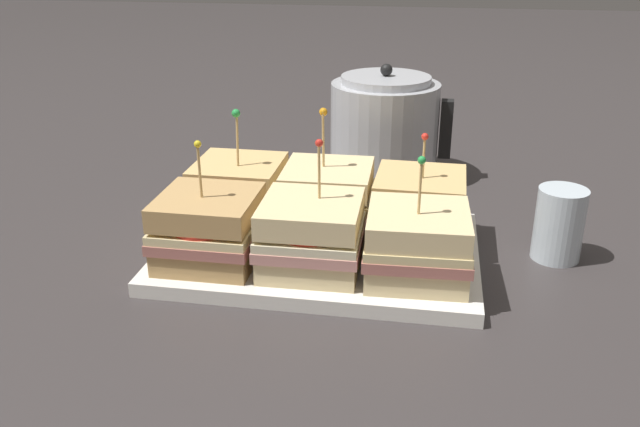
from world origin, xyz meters
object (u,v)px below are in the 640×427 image
object	(u,v)px
sandwich_back_center	(326,198)
sandwich_back_left	(239,192)
sandwich_back_right	(419,204)
sandwich_front_right	(417,244)
sandwich_front_left	(209,229)
drinking_glass	(559,224)
serving_platter	(320,251)
sandwich_front_center	(310,235)
kettle_steel	(385,128)

from	to	relation	value
sandwich_back_center	sandwich_back_left	bearing A→B (deg)	179.52
sandwich_back_right	sandwich_front_right	bearing A→B (deg)	-89.05
sandwich_front_right	sandwich_back_right	xyz separation A→B (m)	(-0.00, 0.12, -0.00)
sandwich_front_left	sandwich_back_right	world-z (taller)	sandwich_front_left
drinking_glass	sandwich_back_right	bearing A→B (deg)	176.97
serving_platter	sandwich_back_left	bearing A→B (deg)	153.52
serving_platter	sandwich_front_center	size ratio (longest dim) A/B	2.55
sandwich_front_center	sandwich_back_right	xyz separation A→B (m)	(0.12, 0.12, -0.00)
sandwich_back_left	sandwich_front_right	bearing A→B (deg)	-26.22
sandwich_front_left	drinking_glass	distance (m)	0.44
serving_platter	drinking_glass	xyz separation A→B (m)	(0.30, 0.05, 0.04)
serving_platter	sandwich_front_right	bearing A→B (deg)	-25.97
sandwich_back_left	kettle_steel	size ratio (longest dim) A/B	0.80
sandwich_front_left	drinking_glass	xyz separation A→B (m)	(0.43, 0.12, -0.01)
sandwich_back_right	kettle_steel	bearing A→B (deg)	104.44
sandwich_back_left	sandwich_back_right	bearing A→B (deg)	-0.02
sandwich_back_right	drinking_glass	size ratio (longest dim) A/B	1.48
sandwich_back_left	kettle_steel	bearing A→B (deg)	56.34
sandwich_back_center	sandwich_front_right	bearing A→B (deg)	-43.82
serving_platter	kettle_steel	size ratio (longest dim) A/B	1.99
sandwich_front_left	kettle_steel	world-z (taller)	kettle_steel
sandwich_front_left	sandwich_back_right	distance (m)	0.28
serving_platter	sandwich_front_left	xyz separation A→B (m)	(-0.13, -0.06, 0.05)
sandwich_front_center	sandwich_front_right	size ratio (longest dim) A/B	1.05
drinking_glass	sandwich_back_center	bearing A→B (deg)	178.39
sandwich_front_center	drinking_glass	bearing A→B (deg)	20.50
sandwich_front_left	sandwich_front_right	xyz separation A→B (m)	(0.25, 0.00, -0.00)
sandwich_front_right	drinking_glass	bearing A→B (deg)	32.68
serving_platter	kettle_steel	distance (m)	0.34
serving_platter	drinking_glass	size ratio (longest dim) A/B	4.23
sandwich_front_center	sandwich_back_center	world-z (taller)	sandwich_back_center
sandwich_front_center	sandwich_back_left	world-z (taller)	sandwich_back_left
sandwich_back_left	sandwich_back_right	size ratio (longest dim) A/B	1.15
sandwich_front_right	sandwich_back_center	bearing A→B (deg)	136.18
sandwich_back_center	sandwich_back_right	xyz separation A→B (m)	(0.12, 0.00, -0.00)
sandwich_back_left	drinking_glass	xyz separation A→B (m)	(0.43, -0.01, -0.01)
serving_platter	sandwich_back_center	distance (m)	0.08
sandwich_front_right	sandwich_back_right	size ratio (longest dim) A/B	1.06
sandwich_front_center	sandwich_back_center	xyz separation A→B (m)	(0.00, 0.12, 0.00)
sandwich_front_left	sandwich_back_left	xyz separation A→B (m)	(0.00, 0.13, 0.00)
sandwich_front_right	sandwich_front_left	bearing A→B (deg)	-179.38
kettle_steel	drinking_glass	distance (m)	0.37
sandwich_front_center	kettle_steel	xyz separation A→B (m)	(0.06, 0.39, 0.02)
serving_platter	sandwich_back_right	distance (m)	0.15
sandwich_back_left	sandwich_back_center	world-z (taller)	sandwich_back_center
sandwich_front_center	drinking_glass	size ratio (longest dim) A/B	1.66
sandwich_back_center	sandwich_front_left	bearing A→B (deg)	-134.97
kettle_steel	drinking_glass	world-z (taller)	kettle_steel
drinking_glass	sandwich_back_left	bearing A→B (deg)	178.71
serving_platter	sandwich_back_left	xyz separation A→B (m)	(-0.12, 0.06, 0.05)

